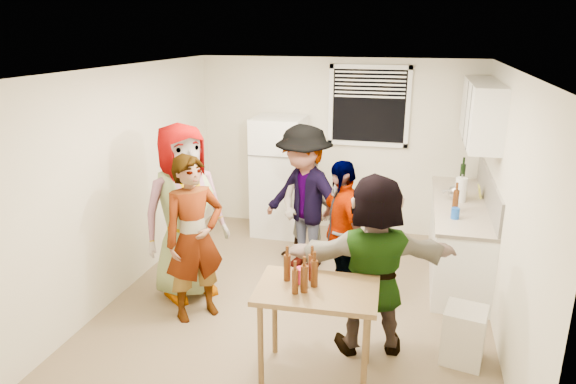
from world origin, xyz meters
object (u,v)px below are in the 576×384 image
(trash_bin, at_px, (464,336))
(beer_bottle_table, at_px, (295,293))
(kettle, at_px, (457,200))
(serving_table, at_px, (316,375))
(guest_grey, at_px, (190,292))
(refrigerator, at_px, (279,176))
(guest_back_right, at_px, (303,267))
(guest_black, at_px, (339,297))
(red_cup, at_px, (301,282))
(wine_bottle, at_px, (461,183))
(guest_stripe, at_px, (199,314))
(beer_bottle_counter, at_px, (454,212))
(guest_orange, at_px, (369,347))
(guest_back_left, at_px, (306,262))
(blue_cup, at_px, (455,219))

(trash_bin, bearing_deg, beer_bottle_table, -154.60)
(kettle, bearing_deg, serving_table, -118.60)
(trash_bin, xyz_separation_m, serving_table, (-1.24, -0.54, -0.25))
(guest_grey, bearing_deg, kettle, -24.48)
(refrigerator, height_order, guest_back_right, refrigerator)
(trash_bin, relative_size, guest_black, 0.33)
(kettle, xyz_separation_m, red_cup, (-1.37, -2.43, -0.06))
(kettle, relative_size, trash_bin, 0.50)
(guest_grey, bearing_deg, wine_bottle, -14.92)
(guest_grey, distance_m, guest_stripe, 0.50)
(beer_bottle_counter, relative_size, guest_stripe, 0.15)
(wine_bottle, xyz_separation_m, guest_back_right, (-1.89, -1.18, -0.90))
(wine_bottle, bearing_deg, guest_back_right, -148.00)
(guest_orange, bearing_deg, guest_back_right, -72.64)
(trash_bin, xyz_separation_m, beer_bottle_table, (-1.40, -0.66, 0.59))
(guest_orange, bearing_deg, serving_table, 36.45)
(serving_table, bearing_deg, trash_bin, 23.38)
(red_cup, bearing_deg, kettle, 60.53)
(guest_back_left, bearing_deg, blue_cup, 6.46)
(guest_grey, xyz_separation_m, guest_orange, (2.09, -0.55, 0.00))
(wine_bottle, distance_m, guest_grey, 3.80)
(blue_cup, bearing_deg, beer_bottle_table, -124.39)
(guest_orange, bearing_deg, blue_cup, -136.20)
(blue_cup, relative_size, serving_table, 0.12)
(guest_grey, height_order, guest_back_right, guest_back_right)
(wine_bottle, height_order, red_cup, wine_bottle)
(refrigerator, xyz_separation_m, serving_table, (1.18, -3.14, -0.85))
(beer_bottle_counter, xyz_separation_m, guest_orange, (-0.76, -1.51, -0.90))
(blue_cup, distance_m, guest_stripe, 2.94)
(guest_back_left, bearing_deg, beer_bottle_table, -60.76)
(blue_cup, height_order, red_cup, blue_cup)
(refrigerator, relative_size, guest_grey, 0.87)
(beer_bottle_table, height_order, guest_back_left, beer_bottle_table)
(guest_black, bearing_deg, kettle, 98.33)
(guest_back_left, relative_size, guest_orange, 0.89)
(wine_bottle, distance_m, red_cup, 3.48)
(blue_cup, relative_size, guest_back_left, 0.08)
(kettle, relative_size, blue_cup, 2.12)
(kettle, height_order, guest_black, kettle)
(red_cup, distance_m, guest_grey, 2.02)
(trash_bin, xyz_separation_m, guest_grey, (-2.92, 0.54, -0.25))
(beer_bottle_table, bearing_deg, beer_bottle_counter, 58.35)
(wine_bottle, xyz_separation_m, guest_black, (-1.34, -1.81, -0.90))
(guest_black, bearing_deg, beer_bottle_counter, 84.96)
(red_cup, bearing_deg, guest_back_right, 102.09)
(kettle, xyz_separation_m, guest_stripe, (-2.61, -1.82, -0.90))
(wine_bottle, xyz_separation_m, beer_bottle_counter, (-0.15, -1.19, 0.00))
(beer_bottle_table, height_order, guest_stripe, beer_bottle_table)
(trash_bin, bearing_deg, refrigerator, 132.88)
(beer_bottle_table, xyz_separation_m, guest_stripe, (-1.23, 0.80, -0.84))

